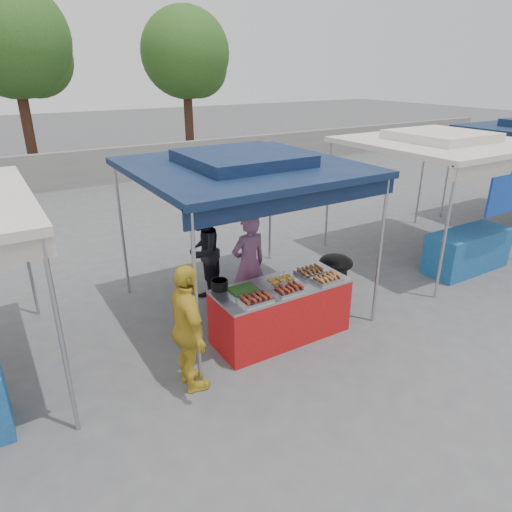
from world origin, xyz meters
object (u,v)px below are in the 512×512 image
vendor_woman (249,264)px  customer_person (189,329)px  helper_man (203,251)px  cooking_pot (219,285)px  wok_burner (335,277)px  vendor_table (281,311)px

vendor_woman → customer_person: size_ratio=1.00×
vendor_woman → helper_man: vendor_woman is taller
cooking_pot → wok_burner: (2.09, -0.05, -0.37)m
vendor_table → vendor_woman: (-0.01, 0.91, 0.41)m
cooking_pot → helper_man: size_ratio=0.15×
cooking_pot → vendor_woman: (0.81, 0.56, -0.09)m
vendor_table → vendor_woman: 1.00m
cooking_pot → vendor_woman: size_ratio=0.14×
helper_man → customer_person: bearing=17.0°
wok_burner → vendor_table: bearing=-166.4°
vendor_table → customer_person: customer_person is taller
vendor_table → helper_man: size_ratio=1.26×
helper_man → customer_person: (-1.26, -2.27, 0.04)m
vendor_table → helper_man: 1.95m
vendor_table → helper_man: bearing=100.5°
vendor_table → wok_burner: size_ratio=2.15×
vendor_woman → helper_man: bearing=-72.3°
vendor_table → customer_person: bearing=-166.7°
vendor_table → wok_burner: wok_burner is taller
customer_person → cooking_pot: bearing=-42.8°
vendor_table → helper_man: helper_man is taller
helper_man → cooking_pot: bearing=29.2°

